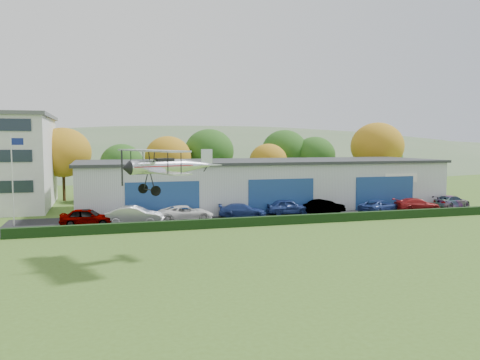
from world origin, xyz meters
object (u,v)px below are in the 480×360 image
object	(u,v)px
hangar	(262,183)
car_3	(242,210)
car_0	(87,217)
car_2	(186,213)
car_7	(417,205)
car_5	(324,207)
flagpole	(13,172)
car_8	(452,201)
biplane	(165,165)
car_6	(379,206)
car_4	(288,207)
car_1	(135,216)

from	to	relation	value
hangar	car_3	bearing A→B (deg)	-122.18
car_0	car_2	world-z (taller)	car_0
car_0	car_7	distance (m)	33.07
car_0	car_5	distance (m)	23.07
car_3	car_5	distance (m)	8.71
flagpole	car_8	bearing A→B (deg)	-1.13
biplane	car_5	bearing A→B (deg)	17.87
hangar	car_2	distance (m)	12.75
car_5	car_6	distance (m)	5.75
hangar	car_7	distance (m)	16.74
car_3	car_4	size ratio (longest dim) A/B	1.02
hangar	car_1	size ratio (longest dim) A/B	8.07
flagpole	car_1	size ratio (longest dim) A/B	1.59
car_0	car_8	size ratio (longest dim) A/B	0.98
car_6	car_5	bearing A→B (deg)	54.15
hangar	car_7	xyz separation A→B (m)	(14.23, -8.61, -1.90)
car_5	car_8	size ratio (longest dim) A/B	0.94
hangar	car_0	world-z (taller)	hangar
car_2	car_3	bearing A→B (deg)	-84.68
car_0	car_5	xyz separation A→B (m)	(23.06, 0.69, -0.05)
car_5	car_7	xyz separation A→B (m)	(10.00, -1.39, -0.02)
car_1	car_6	distance (m)	24.67
car_5	car_8	xyz separation A→B (m)	(15.79, 0.36, -0.05)
car_6	car_7	size ratio (longest dim) A/B	1.01
car_4	hangar	bearing A→B (deg)	10.38
car_5	car_7	size ratio (longest dim) A/B	0.90
biplane	car_7	bearing A→B (deg)	4.14
car_8	biplane	distance (m)	37.24
car_3	biplane	world-z (taller)	biplane
car_1	car_5	world-z (taller)	car_1
biplane	car_0	bearing A→B (deg)	89.48
flagpole	car_4	xyz separation A→B (m)	(25.44, -0.50, -3.97)
car_5	car_7	bearing A→B (deg)	-111.46
car_1	car_6	world-z (taller)	car_1
car_3	biplane	bearing A→B (deg)	162.23
car_2	biplane	xyz separation A→B (m)	(-3.68, -14.05, 5.19)
flagpole	car_5	bearing A→B (deg)	-2.45
car_5	car_7	distance (m)	10.09
car_7	car_4	bearing A→B (deg)	87.71
car_7	car_3	bearing A→B (deg)	91.98
flagpole	car_1	distance (m)	11.14
car_7	car_8	bearing A→B (deg)	-66.68
car_3	car_4	distance (m)	5.07
car_4	car_5	world-z (taller)	car_4
flagpole	car_8	xyz separation A→B (m)	(44.91, -0.88, -4.06)
car_2	car_8	bearing A→B (deg)	-88.04
flagpole	car_2	xyz separation A→B (m)	(14.80, -1.60, -4.03)
hangar	car_8	bearing A→B (deg)	-18.92
car_7	biplane	size ratio (longest dim) A/B	0.67
car_7	car_0	bearing A→B (deg)	95.34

